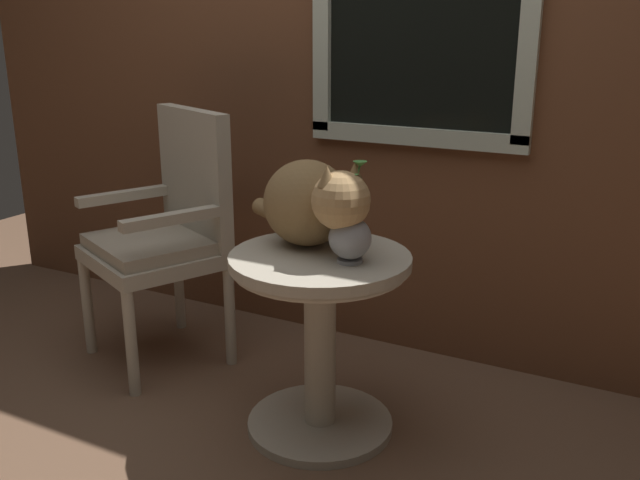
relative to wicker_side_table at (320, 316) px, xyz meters
name	(u,v)px	position (x,y,z in m)	size (l,w,h in m)	color
ground_plane	(236,417)	(-0.30, -0.08, -0.42)	(6.00, 6.00, 0.00)	brown
back_wall	(345,35)	(-0.28, 0.75, 0.88)	(4.00, 0.07, 2.60)	brown
wicker_side_table	(320,316)	(0.00, 0.00, 0.00)	(0.59, 0.59, 0.63)	#B2A893
wicker_chair	(168,226)	(-0.81, 0.23, 0.14)	(0.65, 0.63, 1.02)	#B2A893
cat	(312,203)	(-0.06, 0.06, 0.37)	(0.58, 0.40, 0.31)	olive
pewter_vase_with_ivy	(350,233)	(0.12, -0.02, 0.31)	(0.13, 0.14, 0.31)	#99999E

